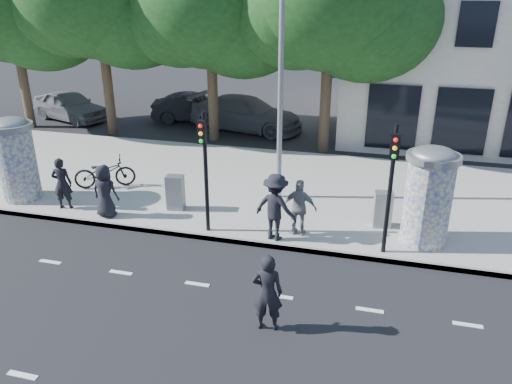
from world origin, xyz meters
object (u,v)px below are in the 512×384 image
(ad_column_right, at_px, (429,194))
(man_road, at_px, (267,293))
(car_mid, at_px, (194,108))
(ad_column_left, at_px, (15,157))
(cabinet_left, at_px, (175,193))
(car_left, at_px, (70,106))
(street_lamp, at_px, (281,50))
(traffic_pole_near, at_px, (205,161))
(ped_a, at_px, (105,191))
(ped_d, at_px, (276,207))
(ped_e, at_px, (300,208))
(traffic_pole_far, at_px, (391,177))
(cabinet_right, at_px, (383,209))
(car_right, at_px, (246,114))
(ped_b, at_px, (62,183))
(bicycle, at_px, (105,172))

(ad_column_right, distance_m, man_road, 5.53)
(car_mid, bearing_deg, ad_column_left, 155.59)
(cabinet_left, height_order, car_left, car_left)
(street_lamp, distance_m, car_left, 15.28)
(traffic_pole_near, height_order, man_road, traffic_pole_near)
(traffic_pole_near, bearing_deg, car_left, 137.23)
(ad_column_right, bearing_deg, ped_a, -175.32)
(ped_d, height_order, car_left, ped_d)
(ped_a, relative_size, ped_e, 1.00)
(traffic_pole_far, xyz_separation_m, cabinet_right, (-0.09, 1.55, -1.56))
(ad_column_left, xyz_separation_m, car_right, (4.66, 10.18, -0.74))
(ped_b, bearing_deg, street_lamp, -173.89)
(ad_column_right, bearing_deg, ped_b, -177.04)
(traffic_pole_far, distance_m, cabinet_left, 6.53)
(traffic_pole_far, distance_m, car_mid, 15.45)
(ad_column_left, bearing_deg, man_road, -24.79)
(man_road, xyz_separation_m, cabinet_right, (2.13, 5.08, -0.18))
(ped_a, relative_size, car_left, 0.36)
(ped_e, relative_size, man_road, 0.94)
(ped_d, bearing_deg, car_right, -54.41)
(ad_column_right, relative_size, ped_a, 1.65)
(ped_d, distance_m, cabinet_right, 3.18)
(ped_b, relative_size, ped_e, 1.01)
(ped_b, xyz_separation_m, car_right, (2.84, 10.52, -0.16))
(man_road, height_order, car_mid, man_road)
(ped_a, relative_size, ped_b, 0.99)
(ped_d, xyz_separation_m, car_right, (-3.87, 10.83, -0.28))
(traffic_pole_far, height_order, man_road, traffic_pole_far)
(traffic_pole_near, distance_m, street_lamp, 4.07)
(cabinet_left, bearing_deg, ad_column_left, 177.48)
(ped_a, relative_size, car_right, 0.29)
(ped_a, bearing_deg, cabinet_right, -169.29)
(cabinet_right, distance_m, car_left, 18.25)
(traffic_pole_near, height_order, bicycle, traffic_pole_near)
(ped_a, bearing_deg, ped_b, -6.20)
(traffic_pole_far, distance_m, bicycle, 9.66)
(car_left, relative_size, car_right, 0.80)
(bicycle, xyz_separation_m, cabinet_left, (3.03, -1.06, 0.01))
(ped_d, relative_size, cabinet_right, 1.77)
(car_mid, bearing_deg, ad_column_right, -151.60)
(ped_a, xyz_separation_m, ped_d, (5.15, -0.11, 0.13))
(ped_d, bearing_deg, ped_e, -129.86)
(ped_a, distance_m, cabinet_right, 8.05)
(cabinet_left, relative_size, car_left, 0.24)
(ad_column_right, relative_size, cabinet_right, 2.52)
(car_right, bearing_deg, ped_b, 175.22)
(street_lamp, relative_size, ped_b, 4.94)
(traffic_pole_near, bearing_deg, ad_column_left, 173.89)
(ped_d, relative_size, bicycle, 0.93)
(ad_column_right, distance_m, car_left, 19.53)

